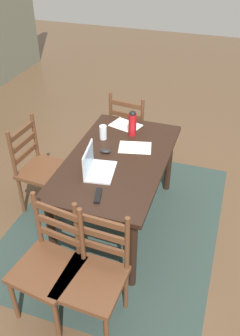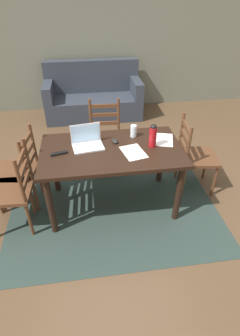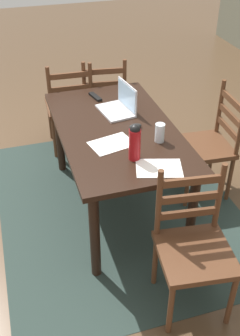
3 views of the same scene
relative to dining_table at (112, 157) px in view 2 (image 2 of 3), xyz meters
name	(u,v)px [view 2 (image 2 of 3)]	position (x,y,z in m)	size (l,w,h in m)	color
ground_plane	(113,202)	(0.00, 0.00, -0.66)	(14.00, 14.00, 0.00)	brown
area_rug	(113,202)	(0.00, 0.00, -0.66)	(2.40, 1.95, 0.01)	#283833
wall_back	(92,37)	(0.00, 3.12, 0.69)	(8.00, 0.12, 2.70)	#6B6D5B
dining_table	(112,157)	(0.00, 0.00, 0.00)	(1.50, 0.86, 0.76)	black
chair_left_far	(19,171)	(-1.04, 0.17, -0.20)	(0.50, 0.50, 0.95)	#56331E
chair_left_near	(13,190)	(-1.04, -0.17, -0.20)	(0.46, 0.46, 0.95)	#56331E
chair_far_head	(105,137)	(0.00, 0.80, -0.20)	(0.47, 0.47, 0.95)	#56331E
chair_right_far	(195,156)	(1.04, 0.18, -0.20)	(0.49, 0.49, 0.95)	#56331E
couch	(93,97)	(-0.06, 2.64, -0.31)	(1.80, 0.80, 1.00)	#2D333D
laptop	(87,141)	(-0.25, 0.11, 0.16)	(0.35, 0.27, 0.23)	silver
water_bottle	(153,135)	(0.44, -0.01, 0.24)	(0.08, 0.08, 0.26)	#A81419
drinking_glass	(133,131)	(0.28, 0.24, 0.17)	(0.07, 0.07, 0.14)	silver
computer_mouse	(115,141)	(0.05, 0.13, 0.12)	(0.06, 0.10, 0.03)	black
tv_remote	(59,153)	(-0.54, -0.03, 0.11)	(0.04, 0.17, 0.02)	black
paper_stack_left	(163,140)	(0.59, 0.11, 0.10)	(0.21, 0.30, 0.00)	white
paper_stack_right	(133,152)	(0.21, -0.10, 0.10)	(0.21, 0.30, 0.00)	white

